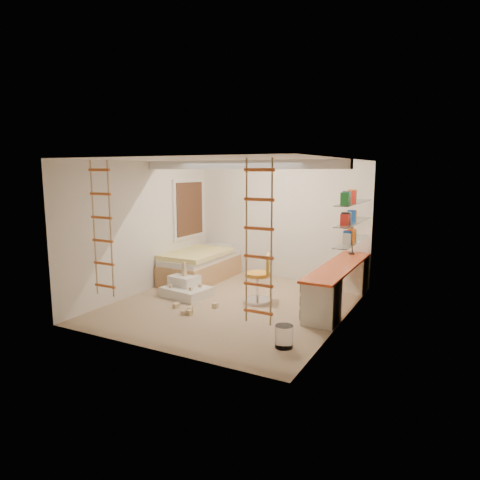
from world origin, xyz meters
The scene contains 15 objects.
floor centered at (0.00, 0.00, 0.00)m, with size 4.50×4.50×0.00m, color tan.
ceiling_beam centered at (0.00, 0.30, 2.52)m, with size 4.00×0.18×0.16m, color white.
window_frame centered at (-1.97, 1.50, 1.55)m, with size 0.06×1.15×1.35m, color white.
window_blind centered at (-1.93, 1.50, 1.55)m, with size 0.02×1.00×1.20m, color #4C2D1E.
rope_ladder_left centered at (-1.35, -1.75, 1.52)m, with size 0.41×0.04×2.13m, color #BE5020, non-canonical shape.
rope_ladder_right centered at (1.35, -1.75, 1.52)m, with size 0.41×0.04×2.13m, color #D75124, non-canonical shape.
waste_bin centered at (1.56, -1.34, 0.16)m, with size 0.25×0.25×0.32m, color white.
desk centered at (1.72, 0.86, 0.40)m, with size 0.56×2.80×0.75m.
shelves centered at (1.87, 1.13, 1.50)m, with size 0.25×1.80×0.71m.
bed centered at (-1.48, 1.23, 0.33)m, with size 1.02×2.00×0.69m.
task_lamp centered at (1.67, 1.82, 1.14)m, with size 0.14×0.36×0.57m.
swivel_chair centered at (0.36, 0.36, 0.33)m, with size 0.69×0.69×0.91m.
play_platform centered at (-1.06, 0.05, 0.15)m, with size 0.94×0.78×0.38m.
toy_blocks centered at (-0.79, -0.31, 0.21)m, with size 1.15×1.10×0.65m.
books centered at (1.87, 1.13, 1.64)m, with size 0.14×0.70×0.92m.
Camera 1 is at (3.63, -6.58, 2.43)m, focal length 32.00 mm.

